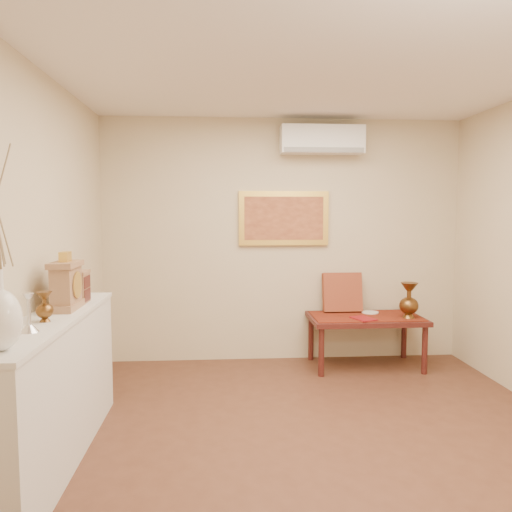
{
  "coord_description": "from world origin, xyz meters",
  "views": [
    {
      "loc": [
        -0.71,
        -3.31,
        1.67
      ],
      "look_at": [
        -0.39,
        1.15,
        1.27
      ],
      "focal_mm": 35.0,
      "sensor_mm": 36.0,
      "label": 1
    }
  ],
  "objects": [
    {
      "name": "cushion",
      "position": [
        0.65,
        2.13,
        0.77
      ],
      "size": [
        0.43,
        0.19,
        0.44
      ],
      "primitive_type": "cube",
      "rotation": [
        -0.21,
        0.0,
        0.0
      ],
      "color": "maroon",
      "rests_on": "table_cloth"
    },
    {
      "name": "brass_urn_tall",
      "position": [
        1.27,
        1.74,
        0.79
      ],
      "size": [
        0.2,
        0.2,
        0.46
      ],
      "primitive_type": null,
      "color": "brown",
      "rests_on": "table_cloth"
    },
    {
      "name": "ceiling",
      "position": [
        0.0,
        0.0,
        2.7
      ],
      "size": [
        4.5,
        4.5,
        0.0
      ],
      "primitive_type": "plane",
      "rotation": [
        3.14,
        0.0,
        0.0
      ],
      "color": "white",
      "rests_on": "ground"
    },
    {
      "name": "ac_unit",
      "position": [
        0.4,
        2.12,
        2.45
      ],
      "size": [
        0.9,
        0.25,
        0.3
      ],
      "color": "white",
      "rests_on": "wall_back"
    },
    {
      "name": "brass_urn_small",
      "position": [
        -1.81,
        -0.13,
        1.1
      ],
      "size": [
        0.11,
        0.11,
        0.24
      ],
      "primitive_type": null,
      "color": "brown",
      "rests_on": "display_ledge"
    },
    {
      "name": "low_table",
      "position": [
        0.85,
        1.88,
        0.48
      ],
      "size": [
        1.2,
        0.7,
        0.55
      ],
      "color": "#4A1A16",
      "rests_on": "floor"
    },
    {
      "name": "candlestick",
      "position": [
        -1.8,
        -0.41,
        1.09
      ],
      "size": [
        0.11,
        0.11,
        0.23
      ],
      "primitive_type": null,
      "color": "silver",
      "rests_on": "display_ledge"
    },
    {
      "name": "menu",
      "position": [
        0.78,
        1.71,
        0.56
      ],
      "size": [
        0.26,
        0.3,
        0.01
      ],
      "primitive_type": "cube",
      "rotation": [
        0.0,
        0.0,
        0.37
      ],
      "color": "maroon",
      "rests_on": "table_cloth"
    },
    {
      "name": "table_cloth",
      "position": [
        0.85,
        1.88,
        0.55
      ],
      "size": [
        1.14,
        0.59,
        0.01
      ],
      "primitive_type": "cube",
      "color": "maroon",
      "rests_on": "low_table"
    },
    {
      "name": "floor",
      "position": [
        0.0,
        0.0,
        0.0
      ],
      "size": [
        4.5,
        4.5,
        0.0
      ],
      "primitive_type": "plane",
      "color": "brown",
      "rests_on": "ground"
    },
    {
      "name": "mantel_clock",
      "position": [
        -1.79,
        0.27,
        1.15
      ],
      "size": [
        0.17,
        0.36,
        0.41
      ],
      "color": "#A17553",
      "rests_on": "display_ledge"
    },
    {
      "name": "display_ledge",
      "position": [
        -1.82,
        0.0,
        0.49
      ],
      "size": [
        0.37,
        2.02,
        0.98
      ],
      "color": "silver",
      "rests_on": "floor"
    },
    {
      "name": "wooden_chest",
      "position": [
        -1.79,
        0.53,
        1.1
      ],
      "size": [
        0.16,
        0.21,
        0.24
      ],
      "color": "#A17553",
      "rests_on": "display_ledge"
    },
    {
      "name": "wall_back",
      "position": [
        0.0,
        2.25,
        1.35
      ],
      "size": [
        4.0,
        0.02,
        2.7
      ],
      "primitive_type": "cube",
      "color": "beige",
      "rests_on": "ground"
    },
    {
      "name": "wall_left",
      "position": [
        -2.0,
        0.0,
        1.35
      ],
      "size": [
        0.02,
        4.5,
        2.7
      ],
      "primitive_type": "cube",
      "color": "beige",
      "rests_on": "ground"
    },
    {
      "name": "plate",
      "position": [
        0.94,
        2.02,
        0.56
      ],
      "size": [
        0.18,
        0.18,
        0.01
      ],
      "primitive_type": "cylinder",
      "color": "white",
      "rests_on": "table_cloth"
    },
    {
      "name": "painting",
      "position": [
        0.0,
        2.22,
        1.6
      ],
      "size": [
        1.0,
        0.06,
        0.6
      ],
      "color": "gold",
      "rests_on": "wall_back"
    }
  ]
}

